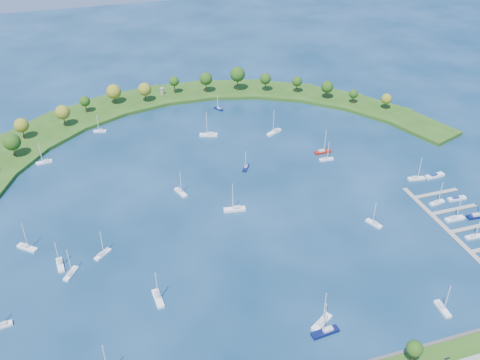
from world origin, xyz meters
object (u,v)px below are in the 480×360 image
object	(u,v)px
moored_boat_3	(209,134)
docked_boat_9	(457,198)
moored_boat_18	(443,308)
moored_boat_14	(44,162)
docked_boat_11	(435,176)
moored_boat_6	(274,132)
moored_boat_20	(246,167)
docked_boat_6	(455,218)
moored_boat_8	(1,325)
moored_boat_13	(326,159)
moored_boat_17	(325,331)
moored_boat_10	(71,273)
docked_boat_10	(416,178)
moored_boat_1	(235,209)
moored_boat_16	(323,151)
docked_boat_4	(474,236)
moored_boat_9	(322,322)
moored_boat_21	(374,223)
dock_system	(475,239)
moored_boat_4	(218,108)
moored_boat_7	(27,247)
moored_boat_15	(102,254)
moored_boat_5	(60,264)
harbor_tower	(162,91)
moored_boat_11	(158,298)
docked_boat_8	(437,202)
moored_boat_12	(100,130)

from	to	relation	value
moored_boat_3	docked_boat_9	world-z (taller)	moored_boat_3
moored_boat_18	docked_boat_9	distance (m)	72.53
moored_boat_14	docked_boat_11	bearing A→B (deg)	150.42
moored_boat_6	moored_boat_20	world-z (taller)	moored_boat_6
moored_boat_6	docked_boat_9	world-z (taller)	moored_boat_6
docked_boat_6	docked_boat_11	world-z (taller)	docked_boat_6
moored_boat_8	moored_boat_13	distance (m)	165.99
moored_boat_17	moored_boat_18	distance (m)	43.60
moored_boat_10	docked_boat_10	bearing A→B (deg)	-50.89
moored_boat_1	moored_boat_16	distance (m)	68.17
docked_boat_4	docked_boat_10	world-z (taller)	docked_boat_10
moored_boat_13	moored_boat_17	world-z (taller)	moored_boat_17
moored_boat_9	moored_boat_21	world-z (taller)	moored_boat_9
moored_boat_3	moored_boat_6	bearing A→B (deg)	-176.85
docked_boat_4	moored_boat_16	bearing A→B (deg)	112.97
moored_boat_20	docked_boat_6	distance (m)	99.00
dock_system	moored_boat_4	bearing A→B (deg)	114.03
moored_boat_21	moored_boat_4	bearing A→B (deg)	-9.62
moored_boat_18	dock_system	bearing A→B (deg)	132.26
moored_boat_9	docked_boat_6	distance (m)	87.12
moored_boat_6	moored_boat_13	size ratio (longest dim) A/B	1.33
moored_boat_20	moored_boat_10	bearing A→B (deg)	-27.20
moored_boat_7	moored_boat_15	world-z (taller)	moored_boat_7
moored_boat_21	moored_boat_17	bearing A→B (deg)	112.53
moored_boat_4	moored_boat_8	xyz separation A→B (m)	(-115.76, -140.77, 0.04)
moored_boat_10	moored_boat_6	bearing A→B (deg)	-20.98
moored_boat_9	moored_boat_13	world-z (taller)	moored_boat_9
docked_boat_10	docked_boat_11	bearing A→B (deg)	5.90
moored_boat_5	moored_boat_9	xyz separation A→B (m)	(83.57, -56.98, 0.05)
moored_boat_6	moored_boat_13	world-z (taller)	moored_boat_6
harbor_tower	moored_boat_15	world-z (taller)	moored_boat_15
moored_boat_3	moored_boat_16	distance (m)	63.41
moored_boat_11	moored_boat_5	bearing A→B (deg)	-135.76
moored_boat_15	moored_boat_5	bearing A→B (deg)	143.61
moored_boat_3	docked_boat_9	bearing A→B (deg)	150.38
moored_boat_16	docked_boat_9	bearing A→B (deg)	-54.31
moored_boat_14	docked_boat_8	world-z (taller)	moored_boat_14
moored_boat_3	moored_boat_14	size ratio (longest dim) A/B	1.24
moored_boat_8	moored_boat_18	size ratio (longest dim) A/B	0.93
docked_boat_11	moored_boat_1	bearing A→B (deg)	173.80
moored_boat_17	moored_boat_12	bearing A→B (deg)	-75.86
moored_boat_8	moored_boat_6	bearing A→B (deg)	-151.43
moored_boat_13	moored_boat_20	distance (m)	41.94
harbor_tower	moored_boat_13	xyz separation A→B (m)	(65.25, -102.21, -3.33)
moored_boat_11	moored_boat_15	bearing A→B (deg)	-155.53
moored_boat_6	moored_boat_12	xyz separation A→B (m)	(-92.39, 31.13, -0.12)
moored_boat_10	moored_boat_11	size ratio (longest dim) A/B	0.85
moored_boat_14	docked_boat_9	xyz separation A→B (m)	(178.84, -90.69, -0.25)
moored_boat_1	moored_boat_16	world-z (taller)	moored_boat_1
moored_boat_9	moored_boat_17	xyz separation A→B (m)	(-0.53, -4.07, 0.02)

